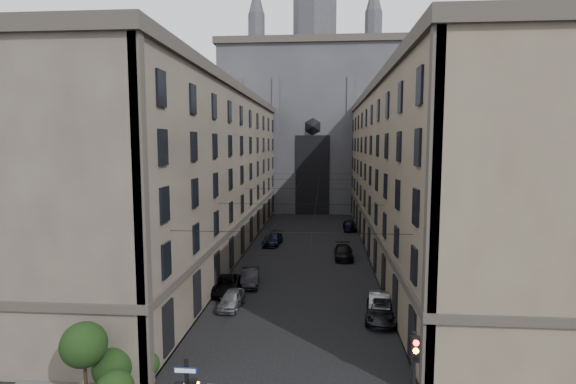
% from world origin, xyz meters
% --- Properties ---
extents(sidewalk_left, '(7.00, 80.00, 0.15)m').
position_xyz_m(sidewalk_left, '(-10.50, 36.00, 0.07)').
color(sidewalk_left, '#383533').
rests_on(sidewalk_left, ground).
extents(sidewalk_right, '(7.00, 80.00, 0.15)m').
position_xyz_m(sidewalk_right, '(10.50, 36.00, 0.07)').
color(sidewalk_right, '#383533').
rests_on(sidewalk_right, ground).
extents(building_left, '(13.60, 60.60, 18.85)m').
position_xyz_m(building_left, '(-13.44, 36.00, 9.34)').
color(building_left, '#453D35').
rests_on(building_left, ground).
extents(building_right, '(13.60, 60.60, 18.85)m').
position_xyz_m(building_right, '(13.44, 36.00, 9.34)').
color(building_right, brown).
rests_on(building_right, ground).
extents(gothic_tower, '(35.00, 23.00, 58.00)m').
position_xyz_m(gothic_tower, '(0.00, 74.96, 17.80)').
color(gothic_tower, '#2D2D33').
rests_on(gothic_tower, ground).
extents(traffic_light_right, '(0.34, 0.50, 5.20)m').
position_xyz_m(traffic_light_right, '(5.60, 1.92, 3.29)').
color(traffic_light_right, black).
rests_on(traffic_light_right, ground).
extents(shrub_cluster, '(3.90, 4.40, 3.90)m').
position_xyz_m(shrub_cluster, '(-8.72, 5.01, 1.80)').
color(shrub_cluster, black).
rests_on(shrub_cluster, sidewalk_left).
extents(tram_wires, '(14.00, 60.00, 0.43)m').
position_xyz_m(tram_wires, '(0.00, 35.63, 7.25)').
color(tram_wires, black).
rests_on(tram_wires, ground).
extents(car_left_near, '(1.75, 3.93, 1.32)m').
position_xyz_m(car_left_near, '(-5.03, 17.63, 0.66)').
color(car_left_near, gray).
rests_on(car_left_near, ground).
extents(car_left_midnear, '(2.01, 4.50, 1.44)m').
position_xyz_m(car_left_midnear, '(-4.50, 23.27, 0.72)').
color(car_left_midnear, black).
rests_on(car_left_midnear, ground).
extents(car_left_midfar, '(2.72, 5.09, 1.36)m').
position_xyz_m(car_left_midfar, '(-6.20, 21.05, 0.68)').
color(car_left_midfar, black).
rests_on(car_left_midfar, ground).
extents(car_left_far, '(2.45, 5.03, 1.41)m').
position_xyz_m(car_left_far, '(-4.29, 39.27, 0.70)').
color(car_left_far, black).
rests_on(car_left_far, ground).
extents(car_right_near, '(2.02, 4.50, 1.43)m').
position_xyz_m(car_right_near, '(6.20, 17.46, 0.72)').
color(car_right_near, slate).
rests_on(car_right_near, ground).
extents(car_right_midnear, '(2.85, 5.09, 1.34)m').
position_xyz_m(car_right_midnear, '(6.20, 16.02, 0.67)').
color(car_right_midnear, black).
rests_on(car_right_midnear, ground).
extents(car_right_midfar, '(2.02, 4.90, 1.42)m').
position_xyz_m(car_right_midfar, '(4.24, 33.20, 0.71)').
color(car_right_midfar, black).
rests_on(car_right_midfar, ground).
extents(car_right_far, '(1.87, 4.48, 1.51)m').
position_xyz_m(car_right_far, '(5.80, 49.23, 0.76)').
color(car_right_far, black).
rests_on(car_right_far, ground).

